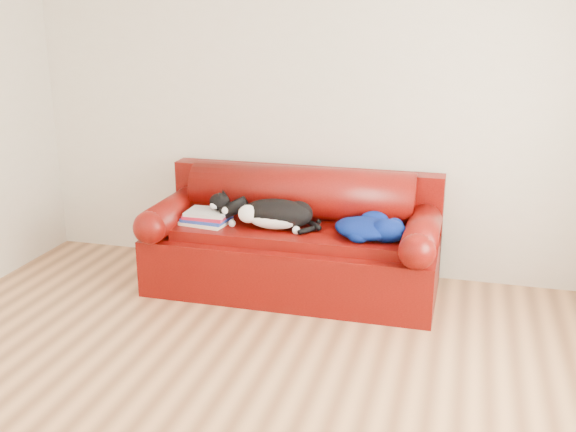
{
  "coord_description": "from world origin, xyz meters",
  "views": [
    {
      "loc": [
        1.2,
        -3.03,
        2.02
      ],
      "look_at": [
        0.01,
        1.35,
        0.61
      ],
      "focal_mm": 42.0,
      "sensor_mm": 36.0,
      "label": 1
    }
  ],
  "objects_px": {
    "blanket": "(369,227)",
    "sofa_base": "(293,259)",
    "cat": "(275,215)",
    "book_stack": "(207,217)"
  },
  "relations": [
    {
      "from": "cat",
      "to": "blanket",
      "type": "distance_m",
      "value": 0.68
    },
    {
      "from": "sofa_base",
      "to": "book_stack",
      "type": "relative_size",
      "value": 5.81
    },
    {
      "from": "sofa_base",
      "to": "cat",
      "type": "bearing_deg",
      "value": -136.67
    },
    {
      "from": "cat",
      "to": "blanket",
      "type": "xyz_separation_m",
      "value": [
        0.68,
        -0.01,
        -0.03
      ]
    },
    {
      "from": "book_stack",
      "to": "cat",
      "type": "height_order",
      "value": "cat"
    },
    {
      "from": "blanket",
      "to": "sofa_base",
      "type": "bearing_deg",
      "value": 169.29
    },
    {
      "from": "sofa_base",
      "to": "book_stack",
      "type": "height_order",
      "value": "book_stack"
    },
    {
      "from": "book_stack",
      "to": "sofa_base",
      "type": "bearing_deg",
      "value": 11.22
    },
    {
      "from": "sofa_base",
      "to": "cat",
      "type": "xyz_separation_m",
      "value": [
        -0.11,
        -0.1,
        0.36
      ]
    },
    {
      "from": "sofa_base",
      "to": "cat",
      "type": "distance_m",
      "value": 0.39
    }
  ]
}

